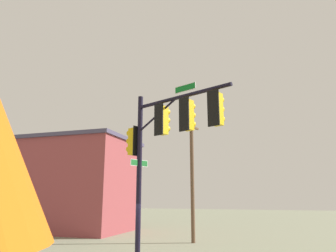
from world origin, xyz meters
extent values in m
cylinder|color=black|center=(0.00, 0.00, 3.41)|extent=(0.20, 0.20, 6.82)
cylinder|color=black|center=(1.94, -0.81, 6.37)|extent=(3.94, 1.75, 0.14)
cylinder|color=black|center=(0.88, -0.37, 5.87)|extent=(1.82, 0.82, 1.07)
cube|color=yellow|center=(1.11, -0.46, 5.62)|extent=(0.44, 0.46, 1.10)
cube|color=black|center=(1.03, -0.65, 5.62)|extent=(0.42, 0.22, 1.22)
sphere|color=maroon|center=(1.20, -0.28, 5.96)|extent=(0.22, 0.22, 0.22)
cylinder|color=yellow|center=(1.22, -0.23, 6.01)|extent=(0.27, 0.23, 0.23)
sphere|color=#855607|center=(1.20, -0.28, 5.62)|extent=(0.22, 0.22, 0.22)
cylinder|color=yellow|center=(1.22, -0.23, 5.67)|extent=(0.27, 0.23, 0.23)
sphere|color=#20FF59|center=(1.20, -0.28, 5.28)|extent=(0.22, 0.22, 0.22)
cylinder|color=yellow|center=(1.22, -0.23, 5.33)|extent=(0.27, 0.23, 0.23)
cube|color=yellow|center=(2.22, -0.93, 5.62)|extent=(0.44, 0.46, 1.10)
cube|color=black|center=(2.14, -1.11, 5.62)|extent=(0.42, 0.22, 1.22)
sphere|color=maroon|center=(2.31, -0.75, 5.96)|extent=(0.22, 0.22, 0.22)
cylinder|color=yellow|center=(2.33, -0.69, 6.01)|extent=(0.27, 0.22, 0.23)
sphere|color=#855607|center=(2.31, -0.75, 5.62)|extent=(0.22, 0.22, 0.22)
cylinder|color=yellow|center=(2.33, -0.69, 5.67)|extent=(0.27, 0.22, 0.23)
sphere|color=#20FF59|center=(2.31, -0.75, 5.28)|extent=(0.22, 0.22, 0.22)
cylinder|color=yellow|center=(2.33, -0.69, 5.33)|extent=(0.27, 0.22, 0.23)
cube|color=yellow|center=(3.33, -1.39, 5.62)|extent=(0.44, 0.46, 1.10)
cube|color=black|center=(3.25, -1.58, 5.62)|extent=(0.42, 0.21, 1.22)
sphere|color=maroon|center=(3.41, -1.21, 5.96)|extent=(0.22, 0.22, 0.22)
cylinder|color=yellow|center=(3.44, -1.15, 6.01)|extent=(0.27, 0.22, 0.23)
sphere|color=#855607|center=(3.41, -1.21, 5.62)|extent=(0.22, 0.22, 0.22)
cylinder|color=yellow|center=(3.44, -1.15, 5.67)|extent=(0.27, 0.22, 0.23)
sphere|color=#20FF59|center=(3.41, -1.21, 5.28)|extent=(0.22, 0.22, 0.22)
cylinder|color=yellow|center=(3.44, -1.15, 5.33)|extent=(0.27, 0.22, 0.23)
cube|color=gold|center=(-0.32, 0.13, 4.97)|extent=(0.46, 0.43, 1.10)
cube|color=black|center=(-0.14, 0.06, 4.97)|extent=(0.21, 0.42, 1.22)
sphere|color=maroon|center=(-0.51, 0.21, 5.31)|extent=(0.22, 0.22, 0.22)
cylinder|color=gold|center=(-0.56, 0.24, 5.36)|extent=(0.22, 0.27, 0.23)
sphere|color=#855607|center=(-0.51, 0.21, 4.97)|extent=(0.22, 0.22, 0.22)
cylinder|color=gold|center=(-0.56, 0.24, 5.02)|extent=(0.22, 0.27, 0.23)
sphere|color=#20FF59|center=(-0.51, 0.21, 4.63)|extent=(0.22, 0.22, 0.22)
cylinder|color=gold|center=(-0.56, 0.24, 4.68)|extent=(0.22, 0.27, 0.23)
cube|color=white|center=(2.14, -0.89, 6.67)|extent=(0.88, 0.38, 0.26)
cube|color=#0E6922|center=(2.14, -0.89, 6.67)|extent=(0.84, 0.37, 0.22)
cube|color=white|center=(0.00, 0.00, 4.07)|extent=(0.38, 0.88, 0.26)
cube|color=#1E6B2E|center=(0.00, 0.00, 4.07)|extent=(0.37, 0.84, 0.22)
cylinder|color=brown|center=(0.23, 8.22, 3.95)|extent=(0.24, 0.24, 7.90)
cube|color=brown|center=(0.23, 8.22, 7.30)|extent=(0.64, 1.76, 0.12)
cube|color=#913D42|center=(-10.21, 11.63, 3.64)|extent=(8.22, 6.95, 7.29)
cube|color=#463F5A|center=(-10.21, 11.63, 7.44)|extent=(8.52, 7.25, 0.30)
cube|color=#A5B7C6|center=(-8.55, 15.12, 2.19)|extent=(0.90, 0.04, 1.20)
cube|color=#A5B7C6|center=(-8.16, 15.12, 5.08)|extent=(0.90, 0.04, 1.20)
cube|color=#A5B7C6|center=(-12.63, 15.12, 5.79)|extent=(0.90, 0.04, 1.20)
cube|color=#A5B7C6|center=(-8.25, 15.12, 2.48)|extent=(0.90, 0.04, 1.20)
camera|label=1|loc=(4.77, -11.34, 2.78)|focal=33.02mm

